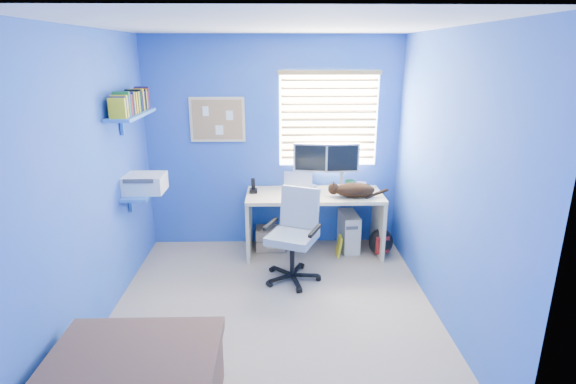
{
  "coord_description": "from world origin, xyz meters",
  "views": [
    {
      "loc": [
        0.04,
        -3.68,
        2.3
      ],
      "look_at": [
        0.15,
        0.65,
        0.95
      ],
      "focal_mm": 28.0,
      "sensor_mm": 36.0,
      "label": 1
    }
  ],
  "objects_px": {
    "desk": "(314,223)",
    "office_chair": "(294,247)",
    "cat": "(355,190)",
    "tower_pc": "(349,231)",
    "laptop": "(297,185)"
  },
  "relations": [
    {
      "from": "office_chair",
      "to": "desk",
      "type": "bearing_deg",
      "value": 67.51
    },
    {
      "from": "tower_pc",
      "to": "office_chair",
      "type": "xyz_separation_m",
      "value": [
        -0.69,
        -0.73,
        0.13
      ]
    },
    {
      "from": "cat",
      "to": "tower_pc",
      "type": "bearing_deg",
      "value": 95.02
    },
    {
      "from": "laptop",
      "to": "tower_pc",
      "type": "height_order",
      "value": "laptop"
    },
    {
      "from": "laptop",
      "to": "cat",
      "type": "distance_m",
      "value": 0.65
    },
    {
      "from": "desk",
      "to": "laptop",
      "type": "relative_size",
      "value": 4.75
    },
    {
      "from": "laptop",
      "to": "office_chair",
      "type": "xyz_separation_m",
      "value": [
        -0.06,
        -0.62,
        -0.49
      ]
    },
    {
      "from": "desk",
      "to": "tower_pc",
      "type": "distance_m",
      "value": 0.47
    },
    {
      "from": "laptop",
      "to": "office_chair",
      "type": "distance_m",
      "value": 0.8
    },
    {
      "from": "desk",
      "to": "office_chair",
      "type": "xyz_separation_m",
      "value": [
        -0.26,
        -0.63,
        -0.01
      ]
    },
    {
      "from": "desk",
      "to": "tower_pc",
      "type": "height_order",
      "value": "desk"
    },
    {
      "from": "office_chair",
      "to": "tower_pc",
      "type": "bearing_deg",
      "value": 46.51
    },
    {
      "from": "cat",
      "to": "desk",
      "type": "bearing_deg",
      "value": 165.9
    },
    {
      "from": "desk",
      "to": "tower_pc",
      "type": "xyz_separation_m",
      "value": [
        0.43,
        0.1,
        -0.14
      ]
    },
    {
      "from": "laptop",
      "to": "tower_pc",
      "type": "xyz_separation_m",
      "value": [
        0.63,
        0.11,
        -0.62
      ]
    }
  ]
}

